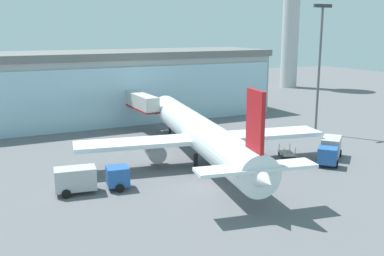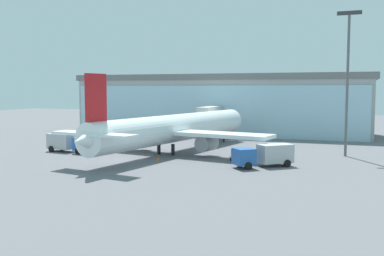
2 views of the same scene
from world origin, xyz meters
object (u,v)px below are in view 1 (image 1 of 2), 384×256
baggage_cart (287,154)px  safety_cone_wingtip (108,179)px  catering_truck (89,178)px  fuel_truck (330,149)px  jet_bridge (137,101)px  control_tower (292,7)px  airplane (200,133)px  safety_cone_nose (235,174)px  apron_light_mast (320,59)px

baggage_cart → safety_cone_wingtip: baggage_cart is taller
catering_truck → fuel_truck: bearing=3.7°
jet_bridge → safety_cone_wingtip: jet_bridge is taller
control_tower → fuel_truck: 77.09m
baggage_cart → airplane: bearing=93.1°
airplane → baggage_cart: airplane is taller
catering_truck → safety_cone_nose: (15.73, -2.06, -1.19)m
safety_cone_wingtip → airplane: bearing=13.2°
airplane → jet_bridge: bearing=11.9°
control_tower → airplane: bearing=-134.6°
apron_light_mast → fuel_truck: bearing=-123.5°
jet_bridge → safety_cone_wingtip: bearing=153.2°
safety_cone_nose → catering_truck: bearing=172.6°
jet_bridge → airplane: bearing=-178.3°
jet_bridge → safety_cone_nose: bearing=-177.3°
airplane → baggage_cart: (10.88, -3.21, -3.04)m
baggage_cart → safety_cone_nose: size_ratio=5.77×
safety_cone_nose → safety_cone_wingtip: size_ratio=1.00×
apron_light_mast → catering_truck: size_ratio=2.63×
catering_truck → baggage_cart: 25.78m
apron_light_mast → airplane: 25.32m
catering_truck → safety_cone_nose: bearing=-0.8°
jet_bridge → control_tower: (56.26, 34.95, 17.56)m
catering_truck → safety_cone_nose: size_ratio=13.65×
catering_truck → safety_cone_nose: 15.90m
fuel_truck → safety_cone_wingtip: bearing=-50.7°
jet_bridge → apron_light_mast: apron_light_mast is taller
airplane → baggage_cart: size_ratio=12.69×
safety_cone_wingtip → fuel_truck: bearing=-7.8°
jet_bridge → apron_light_mast: bearing=-122.8°
control_tower → airplane: size_ratio=0.89×
fuel_truck → jet_bridge: bearing=-102.6°
catering_truck → fuel_truck: 29.70m
airplane → control_tower: bearing=-35.9°
apron_light_mast → safety_cone_wingtip: bearing=-166.0°
baggage_cart → safety_cone_wingtip: 23.22m
safety_cone_wingtip → control_tower: bearing=41.0°
baggage_cart → safety_cone_wingtip: (-23.22, 0.32, -0.23)m
fuel_truck → control_tower: bearing=-165.6°
baggage_cart → safety_cone_wingtip: bearing=108.8°
control_tower → safety_cone_nose: 85.87m
fuel_truck → baggage_cart: (-3.97, 3.43, -0.97)m
jet_bridge → baggage_cart: jet_bridge is taller
jet_bridge → airplane: airplane is taller
catering_truck → apron_light_mast: bearing=22.9°
baggage_cart → control_tower: bearing=-17.3°
control_tower → airplane: control_tower is taller
catering_truck → safety_cone_wingtip: 3.52m
control_tower → apron_light_mast: 60.02m
safety_cone_nose → safety_cone_wingtip: 13.92m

